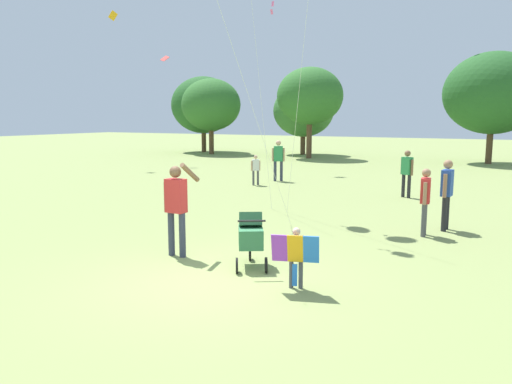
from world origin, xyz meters
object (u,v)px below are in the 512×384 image
(child_with_butterfly_kite, at_px, (296,252))
(person_couple_left, at_px, (278,157))
(person_adult_flyer, at_px, (176,202))
(stroller, at_px, (251,234))
(person_red_shirt, at_px, (256,168))
(person_back_turned, at_px, (425,196))
(person_kid_running, at_px, (407,170))
(person_sitting_far, at_px, (447,189))

(child_with_butterfly_kite, height_order, person_couple_left, person_couple_left)
(person_adult_flyer, relative_size, stroller, 1.74)
(person_red_shirt, distance_m, person_back_turned, 9.50)
(person_adult_flyer, bearing_deg, person_couple_left, 105.36)
(child_with_butterfly_kite, relative_size, stroller, 0.93)
(person_back_turned, bearing_deg, child_with_butterfly_kite, -104.27)
(person_red_shirt, relative_size, person_kid_running, 0.76)
(person_sitting_far, height_order, person_back_turned, person_sitting_far)
(child_with_butterfly_kite, relative_size, person_kid_running, 0.62)
(person_red_shirt, distance_m, person_sitting_far, 9.32)
(person_adult_flyer, relative_size, person_couple_left, 1.08)
(child_with_butterfly_kite, bearing_deg, person_couple_left, 116.21)
(person_red_shirt, xyz_separation_m, person_back_turned, (7.48, -5.86, 0.21))
(person_adult_flyer, bearing_deg, person_kid_running, 74.85)
(person_kid_running, bearing_deg, person_red_shirt, 176.44)
(child_with_butterfly_kite, height_order, person_sitting_far, person_sitting_far)
(stroller, xyz_separation_m, person_couple_left, (-4.79, 11.46, 0.42))
(person_red_shirt, bearing_deg, person_sitting_far, -32.66)
(person_sitting_far, relative_size, person_back_turned, 1.10)
(person_red_shirt, height_order, person_kid_running, person_kid_running)
(child_with_butterfly_kite, relative_size, person_couple_left, 0.57)
(person_sitting_far, xyz_separation_m, person_kid_running, (-1.84, 4.66, -0.06))
(person_adult_flyer, bearing_deg, person_red_shirt, 109.03)
(child_with_butterfly_kite, bearing_deg, person_back_turned, 75.73)
(person_couple_left, relative_size, person_kid_running, 1.08)
(stroller, bearing_deg, person_couple_left, 112.68)
(person_couple_left, bearing_deg, person_adult_flyer, -74.64)
(stroller, distance_m, person_couple_left, 12.43)
(person_adult_flyer, xyz_separation_m, person_back_turned, (4.06, 4.06, -0.16))
(stroller, xyz_separation_m, person_sitting_far, (2.80, 4.83, 0.41))
(stroller, relative_size, person_couple_left, 0.62)
(person_couple_left, distance_m, person_back_turned, 10.39)
(person_couple_left, distance_m, person_kid_running, 6.08)
(stroller, xyz_separation_m, person_red_shirt, (-5.05, 9.86, 0.11))
(person_back_turned, bearing_deg, person_red_shirt, 141.94)
(child_with_butterfly_kite, bearing_deg, person_adult_flyer, 166.29)
(person_adult_flyer, distance_m, person_back_turned, 5.75)
(child_with_butterfly_kite, height_order, person_adult_flyer, person_adult_flyer)
(stroller, relative_size, person_sitting_far, 0.63)
(child_with_butterfly_kite, distance_m, person_adult_flyer, 2.97)
(child_with_butterfly_kite, relative_size, person_red_shirt, 0.82)
(stroller, xyz_separation_m, person_kid_running, (0.96, 9.48, 0.35))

